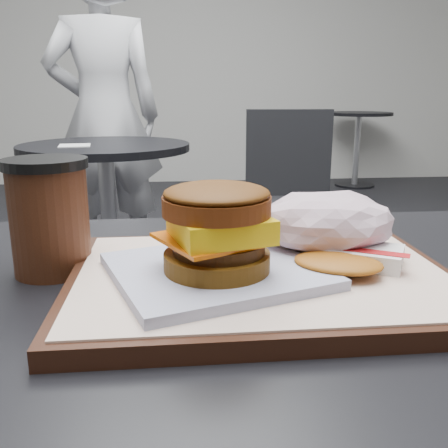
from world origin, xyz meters
The scene contains 11 objects.
customer_table centered at (0.00, 0.00, 0.58)m, with size 0.80×0.60×0.77m.
serving_tray centered at (0.02, 0.00, 0.78)m, with size 0.38×0.28×0.02m.
breakfast_sandwich centered at (-0.03, -0.02, 0.83)m, with size 0.23×0.22×0.09m.
hash_brown centered at (0.11, 0.00, 0.80)m, with size 0.13×0.12×0.02m.
crumpled_wrapper centered at (0.10, 0.05, 0.82)m, with size 0.15×0.12×0.07m, color silver, non-canonical shape.
coffee_cup centered at (-0.20, 0.07, 0.83)m, with size 0.09×0.09×0.13m.
neighbor_table centered at (-0.35, 1.65, 0.55)m, with size 0.70×0.70×0.75m.
napkin centered at (-0.46, 1.57, 0.75)m, with size 0.12×0.12×0.00m, color white.
neighbor_chair centered at (0.35, 1.83, 0.51)m, with size 0.61×0.45×0.88m.
patron centered at (-0.43, 2.32, 0.83)m, with size 0.61×0.40×1.66m, color silver.
bg_table_far centered at (1.80, 4.50, 0.56)m, with size 0.66×0.66×0.75m.
Camera 1 is at (-0.07, -0.46, 0.96)m, focal length 40.00 mm.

